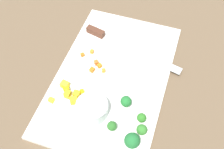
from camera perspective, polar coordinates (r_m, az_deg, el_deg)
The scene contains 22 objects.
ground_plane at distance 0.88m, azimuth 0.00°, elevation -0.83°, with size 4.00×4.00×0.00m, color brown.
cutting_board at distance 0.88m, azimuth 0.00°, elevation -0.61°, with size 0.54×0.34×0.01m, color white.
prep_bowl at distance 0.79m, azimuth -4.04°, elevation -6.89°, with size 0.09×0.09×0.04m, color #B6C1C1.
chef_knife at distance 0.96m, azimuth 0.49°, elevation 6.88°, with size 0.10×0.35×0.02m.
carrot_dice_0 at distance 0.93m, azimuth -6.01°, elevation 4.01°, with size 0.01×0.01×0.01m, color orange.
carrot_dice_1 at distance 0.88m, azimuth -1.72°, elevation 0.81°, with size 0.01×0.01×0.01m, color orange.
carrot_dice_2 at distance 0.89m, azimuth -2.58°, elevation 1.82°, with size 0.01×0.01×0.01m, color orange.
carrot_dice_3 at distance 0.90m, azimuth -3.22°, elevation 2.44°, with size 0.01×0.01×0.01m, color orange.
carrot_dice_4 at distance 0.93m, azimuth -4.09°, elevation 4.67°, with size 0.01×0.01×0.01m, color orange.
carrot_dice_5 at distance 0.88m, azimuth -4.08°, elevation 0.93°, with size 0.01×0.01×0.01m, color orange.
pepper_dice_0 at distance 0.82m, azimuth -7.78°, elevation -5.21°, with size 0.02×0.02×0.02m, color yellow.
pepper_dice_1 at distance 0.83m, azimuth -7.22°, elevation -4.00°, with size 0.02×0.02×0.02m, color yellow.
pepper_dice_2 at distance 0.84m, azimuth -9.00°, elevation -3.97°, with size 0.02×0.02×0.02m, color yellow.
pepper_dice_3 at distance 0.84m, azimuth -12.25°, elevation -5.11°, with size 0.02×0.01×0.01m, color yellow.
pepper_dice_4 at distance 0.86m, azimuth -9.57°, elevation -2.05°, with size 0.02×0.02×0.02m, color yellow.
pepper_dice_5 at distance 0.84m, azimuth -6.09°, elevation -3.53°, with size 0.01×0.01×0.01m, color yellow.
pepper_dice_6 at distance 0.85m, azimuth -9.37°, elevation -2.81°, with size 0.02×0.02×0.02m, color yellow.
broccoli_floret_0 at distance 0.75m, azimuth 4.11°, elevation -13.25°, with size 0.04×0.04×0.04m.
broccoli_floret_1 at distance 0.77m, azimuth -0.03°, elevation -10.44°, with size 0.03×0.03×0.03m.
broccoli_floret_2 at distance 0.77m, azimuth 6.08°, elevation -11.10°, with size 0.03×0.03×0.03m.
broccoli_floret_3 at distance 0.78m, azimuth 6.02°, elevation -8.77°, with size 0.03×0.03×0.03m.
broccoli_floret_4 at distance 0.80m, azimuth 2.85°, elevation -5.51°, with size 0.03×0.03×0.04m.
Camera 1 is at (0.48, 0.16, 0.72)m, focal length 44.99 mm.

